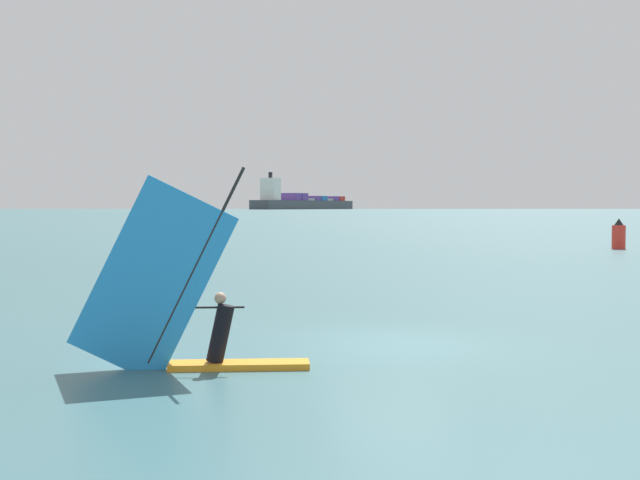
{
  "coord_description": "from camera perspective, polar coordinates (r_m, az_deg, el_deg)",
  "views": [
    {
      "loc": [
        -2.27,
        -17.41,
        3.03
      ],
      "look_at": [
        -1.51,
        0.18,
        2.29
      ],
      "focal_mm": 44.99,
      "sensor_mm": 36.0,
      "label": 1
    }
  ],
  "objects": [
    {
      "name": "windsurfer",
      "position": [
        15.15,
        -9.05,
        -5.27
      ],
      "size": [
        4.49,
        0.67,
        4.06
      ],
      "rotation": [
        0.0,
        0.0,
        0.02
      ],
      "color": "orange",
      "rests_on": "ground_plane"
    },
    {
      "name": "channel_buoy",
      "position": [
        60.96,
        20.48,
        0.33
      ],
      "size": [
        0.94,
        0.94,
        2.19
      ],
      "color": "red",
      "rests_on": "ground_plane"
    },
    {
      "name": "distant_headland",
      "position": [
        1660.78,
        12.62,
        3.19
      ],
      "size": [
        753.87,
        318.08,
        54.95
      ],
      "primitive_type": "cube",
      "rotation": [
        0.0,
        0.0,
        -0.1
      ],
      "color": "#60665B",
      "rests_on": "ground_plane"
    },
    {
      "name": "ground_plane",
      "position": [
        17.81,
        4.94,
        -7.4
      ],
      "size": [
        4000.0,
        4000.0,
        0.0
      ],
      "primitive_type": "plane",
      "color": "#386066"
    },
    {
      "name": "cargo_ship",
      "position": [
        871.18,
        -1.23,
        2.71
      ],
      "size": [
        115.26,
        151.19,
        38.07
      ],
      "rotation": [
        0.0,
        0.0,
        0.96
      ],
      "color": "#3F444C",
      "rests_on": "ground_plane"
    }
  ]
}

